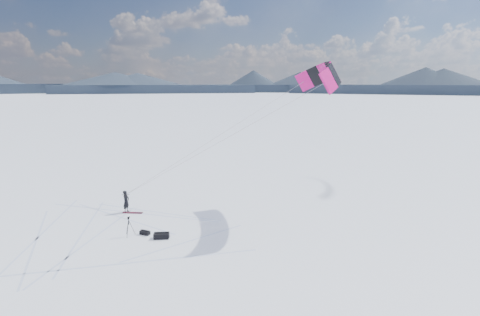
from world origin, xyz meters
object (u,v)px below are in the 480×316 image
(gear_bag_a, at_px, (161,236))
(tripod, at_px, (129,223))
(snowkiter, at_px, (127,212))
(gear_bag_b, at_px, (145,233))
(snowboard, at_px, (133,213))

(gear_bag_a, bearing_deg, tripod, 165.39)
(snowkiter, height_order, tripod, tripod)
(gear_bag_a, distance_m, gear_bag_b, 1.29)
(snowboard, bearing_deg, gear_bag_b, -58.35)
(snowboard, height_order, tripod, tripod)
(gear_bag_a, height_order, gear_bag_b, gear_bag_a)
(snowkiter, relative_size, snowboard, 1.09)
(snowboard, bearing_deg, tripod, -71.32)
(snowkiter, relative_size, gear_bag_a, 1.63)
(snowboard, relative_size, gear_bag_b, 2.29)
(snowboard, distance_m, gear_bag_b, 4.14)
(gear_bag_b, bearing_deg, tripod, -149.51)
(snowkiter, relative_size, tripod, 1.33)
(tripod, bearing_deg, gear_bag_b, -10.75)
(tripod, distance_m, gear_bag_b, 1.15)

